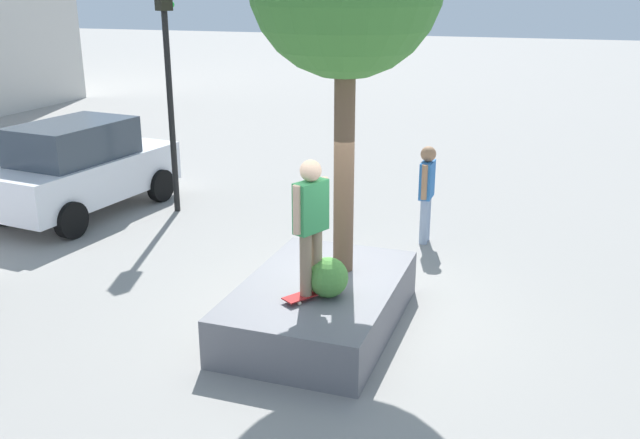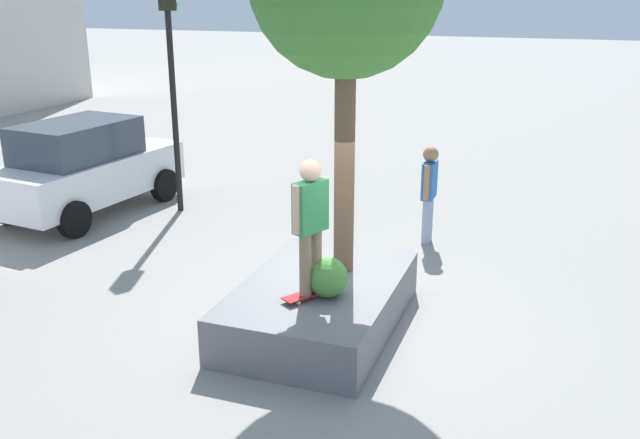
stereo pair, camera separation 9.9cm
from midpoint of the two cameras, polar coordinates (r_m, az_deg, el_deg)
The scene contains 8 objects.
ground_plane at distance 10.05m, azimuth 1.59°, elevation -7.83°, with size 120.00×120.00×0.00m, color gray.
planter_ledge at distance 9.61m, azimuth 0.30°, elevation -6.95°, with size 3.14×2.00×0.65m, color slate.
boxwood_shrub at distance 8.98m, azimuth 0.95°, elevation -4.74°, with size 0.52×0.52×0.52m, color #4C8C3D.
skateboard at distance 9.02m, azimuth -0.44°, elevation -6.04°, with size 0.79×0.60×0.07m.
skateboarder at distance 8.65m, azimuth -0.46°, elevation 0.14°, with size 0.55×0.36×1.74m.
police_car at distance 15.01m, azimuth -18.43°, elevation 4.10°, with size 4.29×2.30×1.92m.
traffic_light_corner at distance 14.31m, azimuth -11.88°, elevation 13.44°, with size 0.37×0.36×4.86m.
bystander_watching at distance 12.67m, azimuth 9.11°, elevation 2.56°, with size 0.61×0.28×1.78m.
Camera 2 is at (-8.55, -2.84, 4.44)m, focal length 39.25 mm.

